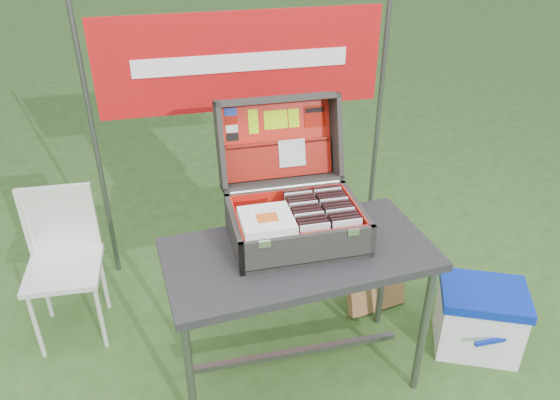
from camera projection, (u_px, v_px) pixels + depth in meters
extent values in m
plane|color=#2D4B1D|center=(287.00, 376.00, 2.76)|extent=(80.00, 80.00, 0.00)
cube|color=#2A2A2E|center=(299.00, 254.00, 2.43)|extent=(1.24, 0.70, 0.04)
cylinder|color=#59595B|center=(190.00, 375.00, 2.32)|extent=(0.04, 0.04, 0.71)
cylinder|color=#59595B|center=(423.00, 334.00, 2.53)|extent=(0.04, 0.04, 0.71)
cylinder|color=#59595B|center=(181.00, 302.00, 2.72)|extent=(0.04, 0.04, 0.71)
cylinder|color=#59595B|center=(383.00, 272.00, 2.93)|extent=(0.04, 0.04, 0.71)
cube|color=#59595B|center=(297.00, 352.00, 2.74)|extent=(1.04, 0.03, 0.03)
cube|color=#3D3B38|center=(296.00, 237.00, 2.50)|extent=(0.59, 0.42, 0.02)
cube|color=#3D3B38|center=(308.00, 250.00, 2.29)|extent=(0.59, 0.02, 0.16)
cube|color=#3D3B38|center=(286.00, 203.00, 2.63)|extent=(0.59, 0.02, 0.16)
cube|color=#3D3B38|center=(234.00, 233.00, 2.41)|extent=(0.02, 0.42, 0.16)
cube|color=#3D3B38|center=(356.00, 217.00, 2.52)|extent=(0.02, 0.42, 0.16)
cube|color=red|center=(296.00, 235.00, 2.49)|extent=(0.55, 0.38, 0.01)
cube|color=silver|center=(264.00, 244.00, 2.21)|extent=(0.05, 0.01, 0.03)
cube|color=silver|center=(353.00, 232.00, 2.29)|extent=(0.05, 0.01, 0.03)
cylinder|color=silver|center=(286.00, 187.00, 2.60)|extent=(0.53, 0.02, 0.02)
cube|color=#3D3B38|center=(276.00, 139.00, 2.68)|extent=(0.59, 0.14, 0.41)
cube|color=#3D3B38|center=(276.00, 99.00, 2.57)|extent=(0.59, 0.16, 0.07)
cube|color=#3D3B38|center=(282.00, 182.00, 2.67)|extent=(0.59, 0.16, 0.07)
cube|color=#3D3B38|center=(220.00, 147.00, 2.56)|extent=(0.02, 0.27, 0.45)
cube|color=#3D3B38|center=(336.00, 136.00, 2.68)|extent=(0.02, 0.27, 0.45)
cube|color=red|center=(277.00, 140.00, 2.67)|extent=(0.54, 0.11, 0.36)
cube|color=red|center=(308.00, 246.00, 2.30)|extent=(0.55, 0.01, 0.14)
cube|color=red|center=(287.00, 202.00, 2.61)|extent=(0.55, 0.01, 0.14)
cube|color=red|center=(237.00, 230.00, 2.40)|extent=(0.01, 0.38, 0.14)
cube|color=red|center=(353.00, 215.00, 2.51)|extent=(0.01, 0.38, 0.14)
cube|color=maroon|center=(279.00, 160.00, 2.68)|extent=(0.53, 0.08, 0.17)
cube|color=maroon|center=(278.00, 143.00, 2.65)|extent=(0.52, 0.02, 0.02)
cube|color=silver|center=(292.00, 153.00, 2.66)|extent=(0.13, 0.05, 0.13)
cube|color=#1933B2|center=(230.00, 112.00, 2.58)|extent=(0.06, 0.01, 0.04)
cube|color=#9B0C00|center=(231.00, 120.00, 2.59)|extent=(0.06, 0.01, 0.04)
cube|color=white|center=(232.00, 129.00, 2.60)|extent=(0.06, 0.01, 0.04)
cube|color=black|center=(233.00, 137.00, 2.61)|extent=(0.06, 0.01, 0.04)
cube|color=#B7F102|center=(253.00, 122.00, 2.62)|extent=(0.05, 0.04, 0.11)
cube|color=#B7F102|center=(276.00, 120.00, 2.64)|extent=(0.12, 0.03, 0.09)
cube|color=#B7F102|center=(294.00, 118.00, 2.66)|extent=(0.05, 0.03, 0.09)
cube|color=#9B0C00|center=(315.00, 116.00, 2.68)|extent=(0.11, 0.03, 0.10)
cube|color=black|center=(314.00, 110.00, 2.67)|extent=(0.10, 0.01, 0.02)
cube|color=silver|center=(315.00, 239.00, 2.32)|extent=(0.13, 0.01, 0.15)
cube|color=black|center=(313.00, 236.00, 2.34)|extent=(0.13, 0.01, 0.15)
cube|color=black|center=(312.00, 233.00, 2.36)|extent=(0.13, 0.01, 0.15)
cube|color=black|center=(310.00, 230.00, 2.38)|extent=(0.13, 0.01, 0.15)
cube|color=silver|center=(309.00, 227.00, 2.40)|extent=(0.13, 0.01, 0.15)
cube|color=black|center=(307.00, 225.00, 2.42)|extent=(0.13, 0.01, 0.15)
cube|color=black|center=(306.00, 222.00, 2.44)|extent=(0.13, 0.01, 0.15)
cube|color=black|center=(305.00, 219.00, 2.46)|extent=(0.13, 0.01, 0.15)
cube|color=silver|center=(303.00, 216.00, 2.47)|extent=(0.13, 0.01, 0.15)
cube|color=black|center=(302.00, 214.00, 2.49)|extent=(0.13, 0.01, 0.15)
cube|color=black|center=(301.00, 211.00, 2.51)|extent=(0.13, 0.01, 0.15)
cube|color=black|center=(299.00, 209.00, 2.53)|extent=(0.13, 0.01, 0.15)
cube|color=silver|center=(298.00, 206.00, 2.55)|extent=(0.13, 0.01, 0.15)
cube|color=black|center=(297.00, 204.00, 2.57)|extent=(0.13, 0.01, 0.15)
cube|color=silver|center=(347.00, 235.00, 2.35)|extent=(0.13, 0.01, 0.15)
cube|color=black|center=(345.00, 232.00, 2.37)|extent=(0.13, 0.01, 0.15)
cube|color=black|center=(343.00, 229.00, 2.39)|extent=(0.13, 0.01, 0.15)
cube|color=black|center=(341.00, 226.00, 2.41)|extent=(0.13, 0.01, 0.15)
cube|color=silver|center=(340.00, 223.00, 2.42)|extent=(0.13, 0.01, 0.15)
cube|color=black|center=(338.00, 221.00, 2.44)|extent=(0.13, 0.01, 0.15)
cube|color=black|center=(336.00, 218.00, 2.46)|extent=(0.13, 0.01, 0.15)
cube|color=black|center=(335.00, 215.00, 2.48)|extent=(0.13, 0.01, 0.15)
cube|color=silver|center=(333.00, 213.00, 2.50)|extent=(0.13, 0.01, 0.15)
cube|color=black|center=(332.00, 210.00, 2.52)|extent=(0.13, 0.01, 0.15)
cube|color=black|center=(330.00, 208.00, 2.54)|extent=(0.13, 0.01, 0.15)
cube|color=black|center=(329.00, 205.00, 2.56)|extent=(0.13, 0.01, 0.15)
cube|color=silver|center=(327.00, 203.00, 2.58)|extent=(0.13, 0.01, 0.15)
cube|color=black|center=(326.00, 200.00, 2.60)|extent=(0.13, 0.01, 0.15)
cube|color=white|center=(267.00, 223.00, 2.32)|extent=(0.22, 0.22, 0.00)
cube|color=white|center=(267.00, 222.00, 2.32)|extent=(0.22, 0.22, 0.00)
cube|color=white|center=(267.00, 221.00, 2.32)|extent=(0.22, 0.22, 0.00)
cube|color=white|center=(267.00, 220.00, 2.32)|extent=(0.22, 0.22, 0.00)
cube|color=white|center=(267.00, 219.00, 2.31)|extent=(0.22, 0.22, 0.00)
cube|color=white|center=(267.00, 218.00, 2.31)|extent=(0.22, 0.22, 0.00)
cube|color=white|center=(267.00, 217.00, 2.31)|extent=(0.22, 0.22, 0.00)
cube|color=#D85919|center=(267.00, 218.00, 2.30)|extent=(0.09, 0.07, 0.00)
cube|color=white|center=(478.00, 322.00, 2.86)|extent=(0.50, 0.44, 0.33)
cube|color=#0925A0|center=(485.00, 294.00, 2.77)|extent=(0.52, 0.47, 0.05)
cube|color=#0925A0|center=(498.00, 340.00, 2.70)|extent=(0.26, 0.02, 0.02)
cube|color=silver|center=(64.00, 270.00, 2.83)|extent=(0.39, 0.39, 0.03)
cube|color=silver|center=(59.00, 219.00, 2.88)|extent=(0.37, 0.04, 0.39)
cylinder|color=silver|center=(36.00, 326.00, 2.77)|extent=(0.02, 0.02, 0.42)
cylinder|color=silver|center=(101.00, 316.00, 2.84)|extent=(0.02, 0.02, 0.42)
cylinder|color=silver|center=(44.00, 287.00, 3.04)|extent=(0.02, 0.02, 0.42)
cylinder|color=silver|center=(103.00, 279.00, 3.10)|extent=(0.02, 0.02, 0.42)
cylinder|color=silver|center=(28.00, 224.00, 2.85)|extent=(0.02, 0.02, 0.39)
cylinder|color=silver|center=(91.00, 217.00, 2.91)|extent=(0.02, 0.02, 0.39)
cube|color=#A77342|center=(375.00, 280.00, 3.13)|extent=(0.38, 0.21, 0.37)
cylinder|color=#59595B|center=(96.00, 150.00, 3.09)|extent=(0.03, 0.03, 1.70)
cylinder|color=#59595B|center=(378.00, 123.00, 3.42)|extent=(0.03, 0.03, 1.70)
cube|color=#AA0D10|center=(242.00, 62.00, 3.02)|extent=(1.60, 0.02, 0.55)
cube|color=white|center=(242.00, 62.00, 3.01)|extent=(1.20, 0.00, 0.10)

